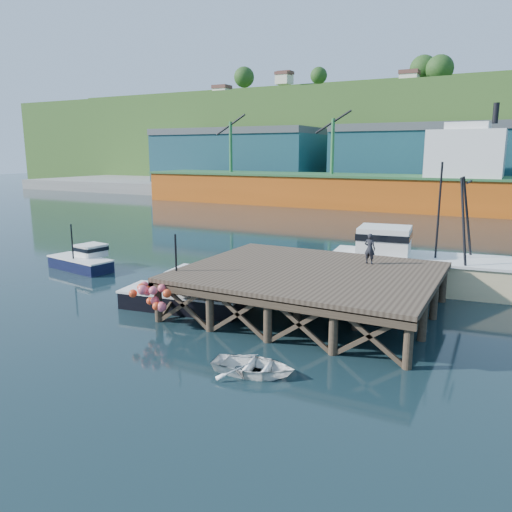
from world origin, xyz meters
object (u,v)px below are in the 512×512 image
Objects in this scene: boat_navy at (83,260)px; boat_black at (186,294)px; dinghy at (253,366)px; trawler at (422,263)px; dockworker at (370,249)px.

boat_navy is 11.76m from boat_black.
boat_black is 8.62m from dinghy.
boat_navy is 21.89m from trawler.
boat_black is at bearing -143.02° from trawler.
boat_black is 0.59× the size of trawler.
trawler is at bearing -106.39° from dockworker.
boat_navy is 0.80× the size of boat_black.
boat_navy is 3.33× the size of dockworker.
dockworker reaches higher than boat_navy.
boat_black is (11.13, -3.79, 0.09)m from boat_navy.
dinghy is 10.78m from dockworker.
trawler reaches higher than dinghy.
trawler is at bearing 24.65° from boat_navy.
trawler reaches higher than dockworker.
boat_navy reaches higher than dinghy.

